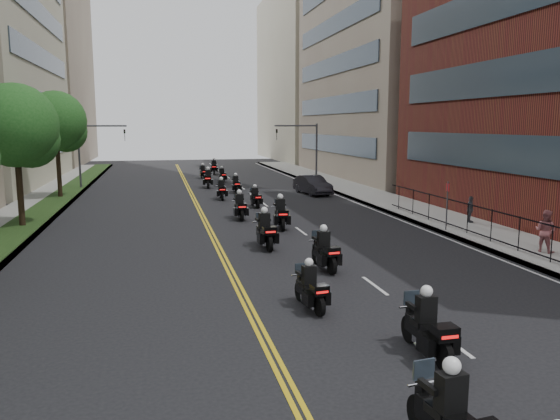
# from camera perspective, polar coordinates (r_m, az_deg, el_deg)

# --- Properties ---
(sidewalk_right) EXTENTS (4.00, 90.00, 0.15)m
(sidewalk_right) POSITION_cam_1_polar(r_m,az_deg,el_deg) (36.28, 13.70, 0.04)
(sidewalk_right) COLOR gray
(sidewalk_right) RESTS_ON ground
(sidewalk_left) EXTENTS (4.00, 90.00, 0.15)m
(sidewalk_left) POSITION_cam_1_polar(r_m,az_deg,el_deg) (33.52, -26.26, -1.36)
(sidewalk_left) COLOR gray
(sidewalk_left) RESTS_ON ground
(grass_strip) EXTENTS (2.00, 90.00, 0.04)m
(grass_strip) POSITION_cam_1_polar(r_m,az_deg,el_deg) (33.32, -24.93, -1.16)
(grass_strip) COLOR #1D3714
(grass_strip) RESTS_ON sidewalk_left
(building_right_tan) EXTENTS (15.11, 28.00, 30.00)m
(building_right_tan) POSITION_cam_1_polar(r_m,az_deg,el_deg) (61.43, 12.63, 17.61)
(building_right_tan) COLOR gray
(building_right_tan) RESTS_ON ground
(building_right_far) EXTENTS (15.00, 28.00, 26.00)m
(building_right_far) POSITION_cam_1_polar(r_m,az_deg,el_deg) (89.15, 4.15, 13.74)
(building_right_far) COLOR #AFA98D
(building_right_far) RESTS_ON ground
(building_left_far) EXTENTS (16.00, 28.00, 26.00)m
(building_left_far) POSITION_cam_1_polar(r_m,az_deg,el_deg) (87.29, -25.18, 13.03)
(building_left_far) COLOR gray
(building_left_far) RESTS_ON ground
(iron_fence) EXTENTS (0.05, 28.00, 1.50)m
(iron_fence) POSITION_cam_1_polar(r_m,az_deg,el_deg) (24.72, 25.07, -2.70)
(iron_fence) COLOR black
(iron_fence) RESTS_ON sidewalk_right
(traffic_signal_right) EXTENTS (4.09, 0.20, 5.60)m
(traffic_signal_right) POSITION_cam_1_polar(r_m,az_deg,el_deg) (50.96, 2.80, 6.88)
(traffic_signal_right) COLOR #3F3F44
(traffic_signal_right) RESTS_ON ground
(traffic_signal_left) EXTENTS (4.09, 0.20, 5.60)m
(traffic_signal_left) POSITION_cam_1_polar(r_m,az_deg,el_deg) (49.44, -19.18, 6.33)
(traffic_signal_left) COLOR #3F3F44
(traffic_signal_left) RESTS_ON ground
(motorcycle_1) EXTENTS (0.55, 2.35, 1.74)m
(motorcycle_1) POSITION_cam_1_polar(r_m,az_deg,el_deg) (13.81, 15.22, -11.94)
(motorcycle_1) COLOR black
(motorcycle_1) RESTS_ON ground
(motorcycle_2) EXTENTS (0.63, 2.10, 1.56)m
(motorcycle_2) POSITION_cam_1_polar(r_m,az_deg,el_deg) (16.63, 3.20, -8.27)
(motorcycle_2) COLOR black
(motorcycle_2) RESTS_ON ground
(motorcycle_3) EXTENTS (0.60, 2.36, 1.74)m
(motorcycle_3) POSITION_cam_1_polar(r_m,az_deg,el_deg) (21.04, 4.69, -4.40)
(motorcycle_3) COLOR black
(motorcycle_3) RESTS_ON ground
(motorcycle_4) EXTENTS (0.60, 2.52, 1.86)m
(motorcycle_4) POSITION_cam_1_polar(r_m,az_deg,el_deg) (24.61, -1.56, -2.30)
(motorcycle_4) COLOR black
(motorcycle_4) RESTS_ON ground
(motorcycle_5) EXTENTS (0.70, 2.53, 1.87)m
(motorcycle_5) POSITION_cam_1_polar(r_m,az_deg,el_deg) (29.16, 0.07, -0.52)
(motorcycle_5) COLOR black
(motorcycle_5) RESTS_ON ground
(motorcycle_6) EXTENTS (0.54, 2.36, 1.74)m
(motorcycle_6) POSITION_cam_1_polar(r_m,az_deg,el_deg) (32.11, -4.22, 0.25)
(motorcycle_6) COLOR black
(motorcycle_6) RESTS_ON ground
(motorcycle_7) EXTENTS (0.53, 2.09, 1.54)m
(motorcycle_7) POSITION_cam_1_polar(r_m,az_deg,el_deg) (36.74, -2.60, 1.24)
(motorcycle_7) COLOR black
(motorcycle_7) RESTS_ON ground
(motorcycle_8) EXTENTS (0.53, 2.28, 1.68)m
(motorcycle_8) POSITION_cam_1_polar(r_m,az_deg,el_deg) (40.73, -6.14, 2.04)
(motorcycle_8) COLOR black
(motorcycle_8) RESTS_ON ground
(motorcycle_9) EXTENTS (0.50, 2.18, 1.61)m
(motorcycle_9) POSITION_cam_1_polar(r_m,az_deg,el_deg) (44.60, -4.63, 2.62)
(motorcycle_9) COLOR black
(motorcycle_9) RESTS_ON ground
(motorcycle_10) EXTENTS (0.73, 2.49, 1.84)m
(motorcycle_10) POSITION_cam_1_polar(r_m,az_deg,el_deg) (48.42, -7.52, 3.18)
(motorcycle_10) COLOR black
(motorcycle_10) RESTS_ON ground
(motorcycle_11) EXTENTS (0.53, 2.07, 1.53)m
(motorcycle_11) POSITION_cam_1_polar(r_m,az_deg,el_deg) (53.21, -6.06, 3.59)
(motorcycle_11) COLOR black
(motorcycle_11) RESTS_ON ground
(motorcycle_12) EXTENTS (0.61, 2.12, 1.57)m
(motorcycle_12) POSITION_cam_1_polar(r_m,az_deg,el_deg) (56.79, -8.04, 3.90)
(motorcycle_12) COLOR black
(motorcycle_12) RESTS_ON ground
(motorcycle_13) EXTENTS (0.70, 2.49, 1.84)m
(motorcycle_13) POSITION_cam_1_polar(r_m,az_deg,el_deg) (61.36, -6.90, 4.40)
(motorcycle_13) COLOR black
(motorcycle_13) RESTS_ON ground
(parked_sedan) EXTENTS (2.23, 4.73, 1.50)m
(parked_sedan) POSITION_cam_1_polar(r_m,az_deg,el_deg) (43.58, 3.43, 2.64)
(parked_sedan) COLOR black
(parked_sedan) RESTS_ON ground
(pedestrian_b) EXTENTS (1.00, 1.09, 1.82)m
(pedestrian_b) POSITION_cam_1_polar(r_m,az_deg,el_deg) (25.74, 25.99, -1.98)
(pedestrian_b) COLOR #9A5457
(pedestrian_b) RESTS_ON sidewalk_right
(pedestrian_c) EXTENTS (0.57, 0.92, 1.46)m
(pedestrian_c) POSITION_cam_1_polar(r_m,az_deg,el_deg) (31.91, 19.27, 0.06)
(pedestrian_c) COLOR #404147
(pedestrian_c) RESTS_ON sidewalk_right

